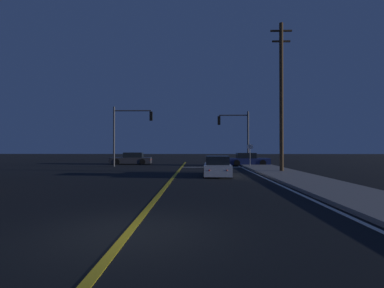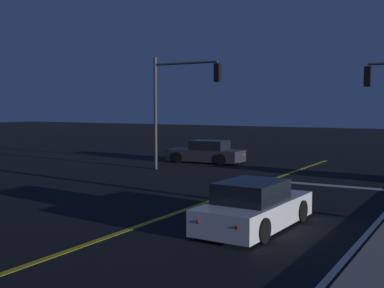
{
  "view_description": "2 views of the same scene",
  "coord_description": "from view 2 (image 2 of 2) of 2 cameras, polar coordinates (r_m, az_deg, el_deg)",
  "views": [
    {
      "loc": [
        1.56,
        -6.73,
        1.93
      ],
      "look_at": [
        0.99,
        23.5,
        2.26
      ],
      "focal_mm": 28.01,
      "sensor_mm": 36.0,
      "label": 1
    },
    {
      "loc": [
        8.18,
        1.08,
        3.36
      ],
      "look_at": [
        0.94,
        13.55,
        2.27
      ],
      "focal_mm": 46.23,
      "sensor_mm": 36.0,
      "label": 2
    }
  ],
  "objects": [
    {
      "name": "stop_bar",
      "position": [
        21.88,
        16.14,
        -4.66
      ],
      "size": [
        6.0,
        0.5,
        0.01
      ],
      "primitive_type": "cube",
      "color": "silver",
      "rests_on": "ground"
    },
    {
      "name": "car_lead_oncoming_charcoal",
      "position": [
        29.79,
        1.67,
        -1.02
      ],
      "size": [
        4.66,
        2.02,
        1.34
      ],
      "rotation": [
        0.0,
        0.0,
        1.62
      ],
      "color": "#2D2D33",
      "rests_on": "ground"
    },
    {
      "name": "lane_line_edge_right",
      "position": [
        11.48,
        17.0,
        -12.87
      ],
      "size": [
        0.16,
        40.08,
        0.01
      ],
      "primitive_type": "cube",
      "color": "silver",
      "rests_on": "ground"
    },
    {
      "name": "lane_line_center",
      "position": [
        13.89,
        -7.12,
        -9.7
      ],
      "size": [
        0.2,
        40.08,
        0.01
      ],
      "primitive_type": "cube",
      "color": "gold",
      "rests_on": "ground"
    },
    {
      "name": "car_mid_block_white",
      "position": [
        13.88,
        7.21,
        -7.26
      ],
      "size": [
        1.99,
        4.42,
        1.34
      ],
      "rotation": [
        0.0,
        0.0,
        -0.04
      ],
      "color": "silver",
      "rests_on": "ground"
    },
    {
      "name": "traffic_signal_far_left",
      "position": [
        25.79,
        -1.72,
        5.72
      ],
      "size": [
        3.94,
        0.28,
        5.99
      ],
      "color": "#38383D",
      "rests_on": "ground"
    }
  ]
}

